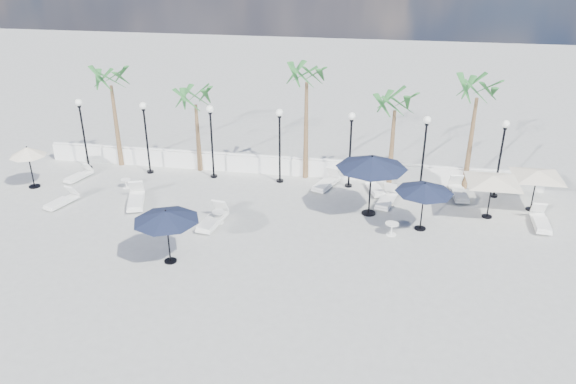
% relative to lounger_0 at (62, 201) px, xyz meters
% --- Properties ---
extents(ground, '(100.00, 100.00, 0.00)m').
position_rel_lounger_0_xyz_m(ground, '(9.53, -2.09, -0.22)').
color(ground, gray).
rests_on(ground, ground).
extents(balustrade, '(26.00, 0.30, 1.01)m').
position_rel_lounger_0_xyz_m(balustrade, '(9.53, 5.41, 0.25)').
color(balustrade, white).
rests_on(balustrade, ground).
extents(lamppost_0, '(0.36, 0.36, 3.84)m').
position_rel_lounger_0_xyz_m(lamppost_0, '(-0.97, 4.41, 2.27)').
color(lamppost_0, black).
rests_on(lamppost_0, ground).
extents(lamppost_1, '(0.36, 0.36, 3.84)m').
position_rel_lounger_0_xyz_m(lamppost_1, '(2.53, 4.41, 2.27)').
color(lamppost_1, black).
rests_on(lamppost_1, ground).
extents(lamppost_2, '(0.36, 0.36, 3.84)m').
position_rel_lounger_0_xyz_m(lamppost_2, '(6.03, 4.41, 2.27)').
color(lamppost_2, black).
rests_on(lamppost_2, ground).
extents(lamppost_3, '(0.36, 0.36, 3.84)m').
position_rel_lounger_0_xyz_m(lamppost_3, '(9.53, 4.41, 2.27)').
color(lamppost_3, black).
rests_on(lamppost_3, ground).
extents(lamppost_4, '(0.36, 0.36, 3.84)m').
position_rel_lounger_0_xyz_m(lamppost_4, '(13.03, 4.41, 2.27)').
color(lamppost_4, black).
rests_on(lamppost_4, ground).
extents(lamppost_5, '(0.36, 0.36, 3.84)m').
position_rel_lounger_0_xyz_m(lamppost_5, '(16.53, 4.41, 2.27)').
color(lamppost_5, black).
rests_on(lamppost_5, ground).
extents(lamppost_6, '(0.36, 0.36, 3.84)m').
position_rel_lounger_0_xyz_m(lamppost_6, '(20.03, 4.41, 2.27)').
color(lamppost_6, black).
rests_on(lamppost_6, ground).
extents(palm_0, '(2.60, 2.60, 5.50)m').
position_rel_lounger_0_xyz_m(palm_0, '(0.53, 5.21, 4.31)').
color(palm_0, brown).
rests_on(palm_0, ground).
extents(palm_1, '(2.60, 2.60, 4.70)m').
position_rel_lounger_0_xyz_m(palm_1, '(5.03, 5.21, 3.54)').
color(palm_1, brown).
rests_on(palm_1, ground).
extents(palm_2, '(2.60, 2.60, 6.10)m').
position_rel_lounger_0_xyz_m(palm_2, '(10.73, 5.21, 4.90)').
color(palm_2, brown).
rests_on(palm_2, ground).
extents(palm_3, '(2.60, 2.60, 4.90)m').
position_rel_lounger_0_xyz_m(palm_3, '(15.03, 5.21, 3.73)').
color(palm_3, brown).
rests_on(palm_3, ground).
extents(palm_4, '(2.60, 2.60, 5.70)m').
position_rel_lounger_0_xyz_m(palm_4, '(18.73, 5.21, 4.51)').
color(palm_4, brown).
rests_on(palm_4, ground).
extents(lounger_0, '(1.05, 1.83, 0.65)m').
position_rel_lounger_0_xyz_m(lounger_0, '(0.00, 0.00, 0.00)').
color(lounger_0, white).
rests_on(lounger_0, ground).
extents(lounger_1, '(0.95, 1.73, 0.62)m').
position_rel_lounger_0_xyz_m(lounger_1, '(-0.75, 2.95, -0.01)').
color(lounger_1, white).
rests_on(lounger_1, ground).
extents(lounger_2, '(0.97, 2.17, 0.79)m').
position_rel_lounger_0_xyz_m(lounger_2, '(7.51, -0.68, 0.04)').
color(lounger_2, white).
rests_on(lounger_2, ground).
extents(lounger_3, '(1.39, 2.27, 0.81)m').
position_rel_lounger_0_xyz_m(lounger_3, '(3.39, 0.65, 0.05)').
color(lounger_3, white).
rests_on(lounger_3, ground).
extents(lounger_4, '(1.08, 2.04, 0.73)m').
position_rel_lounger_0_xyz_m(lounger_4, '(14.92, 2.70, 0.03)').
color(lounger_4, white).
rests_on(lounger_4, ground).
extents(lounger_5, '(1.30, 2.11, 0.75)m').
position_rel_lounger_0_xyz_m(lounger_5, '(11.94, 4.13, 0.03)').
color(lounger_5, white).
rests_on(lounger_5, ground).
extents(lounger_6, '(0.87, 2.09, 0.76)m').
position_rel_lounger_0_xyz_m(lounger_6, '(18.34, 4.13, 0.04)').
color(lounger_6, white).
rests_on(lounger_6, ground).
extents(lounger_7, '(1.08, 1.81, 0.65)m').
position_rel_lounger_0_xyz_m(lounger_7, '(14.36, 3.97, -0.00)').
color(lounger_7, white).
rests_on(lounger_7, ground).
extents(lounger_8, '(0.73, 1.97, 0.73)m').
position_rel_lounger_0_xyz_m(lounger_8, '(21.53, 1.61, 0.03)').
color(lounger_8, white).
rests_on(lounger_8, ground).
extents(side_table_0, '(0.48, 0.48, 0.46)m').
position_rel_lounger_0_xyz_m(side_table_0, '(2.12, 2.35, 0.06)').
color(side_table_0, white).
rests_on(side_table_0, ground).
extents(side_table_1, '(0.56, 0.56, 0.55)m').
position_rel_lounger_0_xyz_m(side_table_1, '(7.71, -0.46, 0.11)').
color(side_table_1, white).
rests_on(side_table_1, ground).
extents(side_table_2, '(0.56, 0.56, 0.54)m').
position_rel_lounger_0_xyz_m(side_table_2, '(15.18, -0.27, 0.11)').
color(side_table_2, white).
rests_on(side_table_2, ground).
extents(parasol_navy_left, '(2.54, 2.54, 2.24)m').
position_rel_lounger_0_xyz_m(parasol_navy_left, '(6.77, -3.87, 1.76)').
color(parasol_navy_left, black).
rests_on(parasol_navy_left, ground).
extents(parasol_navy_mid, '(3.16, 3.16, 2.84)m').
position_rel_lounger_0_xyz_m(parasol_navy_mid, '(14.15, 1.54, 2.27)').
color(parasol_navy_mid, black).
rests_on(parasol_navy_mid, ground).
extents(parasol_navy_right, '(2.44, 2.44, 2.19)m').
position_rel_lounger_0_xyz_m(parasol_navy_right, '(16.40, 0.47, 1.70)').
color(parasol_navy_right, black).
rests_on(parasol_navy_right, ground).
extents(parasol_cream_sq_a, '(4.42, 4.42, 2.17)m').
position_rel_lounger_0_xyz_m(parasol_cream_sq_a, '(19.39, 2.12, 1.79)').
color(parasol_cream_sq_a, black).
rests_on(parasol_cream_sq_a, ground).
extents(parasol_cream_sq_b, '(4.19, 4.19, 2.10)m').
position_rel_lounger_0_xyz_m(parasol_cream_sq_b, '(21.48, 3.22, 1.72)').
color(parasol_cream_sq_b, black).
rests_on(parasol_cream_sq_b, ground).
extents(parasol_cream_small, '(1.77, 1.77, 2.17)m').
position_rel_lounger_0_xyz_m(parasol_cream_small, '(-2.47, 1.67, 1.64)').
color(parasol_cream_small, black).
rests_on(parasol_cream_small, ground).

